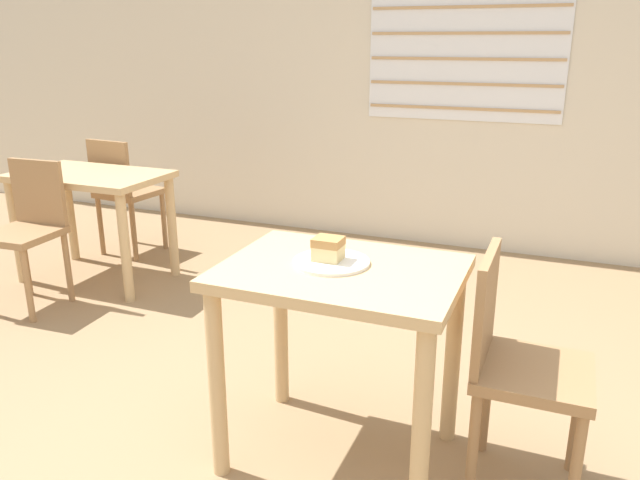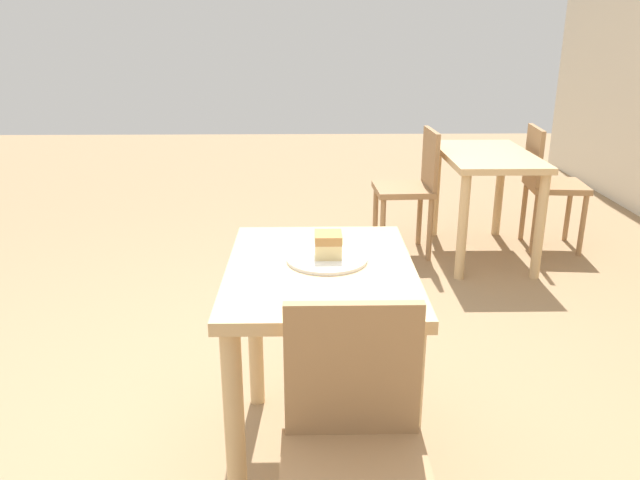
% 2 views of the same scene
% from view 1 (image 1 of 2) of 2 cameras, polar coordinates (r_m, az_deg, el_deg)
% --- Properties ---
extents(wall_back, '(10.00, 0.09, 2.80)m').
position_cam_1_polar(wall_back, '(4.69, 13.49, 16.08)').
color(wall_back, beige).
rests_on(wall_back, ground_plane).
extents(dining_table_near, '(0.83, 0.62, 0.76)m').
position_cam_1_polar(dining_table_near, '(2.21, 1.90, -6.10)').
color(dining_table_near, tan).
rests_on(dining_table_near, ground_plane).
extents(dining_table_far, '(0.96, 0.57, 0.71)m').
position_cam_1_polar(dining_table_far, '(4.24, -20.21, 4.08)').
color(dining_table_far, tan).
rests_on(dining_table_far, ground_plane).
extents(chair_near_window, '(0.38, 0.38, 0.85)m').
position_cam_1_polar(chair_near_window, '(2.23, 17.50, -10.59)').
color(chair_near_window, '#9E754C').
rests_on(chair_near_window, ground_plane).
extents(chair_far_corner, '(0.39, 0.39, 0.85)m').
position_cam_1_polar(chair_far_corner, '(3.97, -25.15, 1.08)').
color(chair_far_corner, '#9E754C').
rests_on(chair_far_corner, ground_plane).
extents(chair_far_opposite, '(0.41, 0.41, 0.85)m').
position_cam_1_polar(chair_far_opposite, '(4.70, -17.53, 4.34)').
color(chair_far_opposite, '#9E754C').
rests_on(chair_far_opposite, ground_plane).
extents(plate, '(0.27, 0.27, 0.01)m').
position_cam_1_polar(plate, '(2.19, 1.04, -2.02)').
color(plate, white).
rests_on(plate, dining_table_near).
extents(cake_slice, '(0.10, 0.09, 0.08)m').
position_cam_1_polar(cake_slice, '(2.18, 0.76, -0.79)').
color(cake_slice, '#E5CC89').
rests_on(cake_slice, plate).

